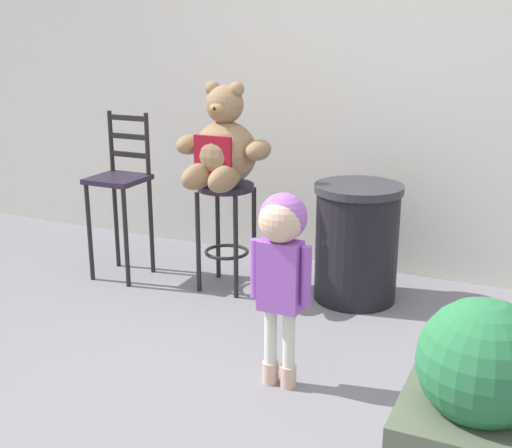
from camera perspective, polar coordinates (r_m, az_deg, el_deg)
ground_plane at (r=3.33m, az=-1.05°, el=-14.88°), size 24.00×24.00×0.00m
bar_stool_with_teddy at (r=4.48m, az=-2.58°, el=0.81°), size 0.38×0.38×0.73m
teddy_bear at (r=4.35m, az=-2.86°, el=6.48°), size 0.65×0.59×0.67m
child_walking at (r=3.17m, az=2.19°, el=-2.17°), size 0.31×0.25×0.99m
trash_bin at (r=4.37m, az=8.62°, el=-1.57°), size 0.57×0.57×0.77m
bar_chair_empty at (r=4.77m, az=-11.53°, el=3.06°), size 0.36×0.36×1.17m
planter_with_shrub at (r=2.71m, az=18.47°, el=-14.73°), size 0.57×0.57×0.80m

